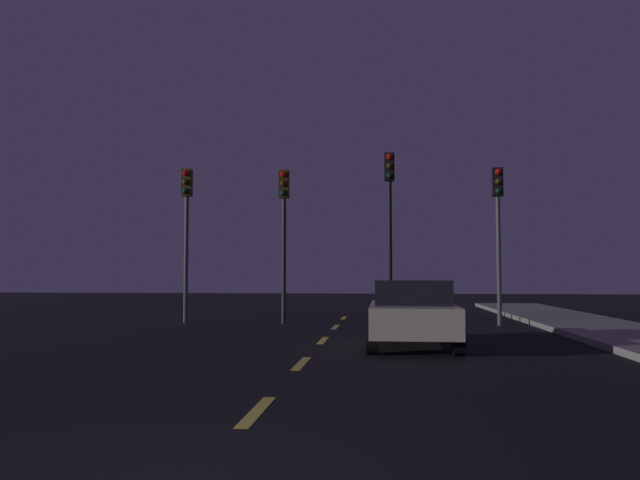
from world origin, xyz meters
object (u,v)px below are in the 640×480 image
at_px(traffic_signal_center_right, 390,205).
at_px(traffic_signal_far_right, 498,215).
at_px(traffic_signal_center_left, 284,216).
at_px(car_stopped_ahead, 412,313).
at_px(traffic_signal_far_left, 186,215).

height_order(traffic_signal_center_right, traffic_signal_far_right, traffic_signal_center_right).
bearing_deg(traffic_signal_center_left, car_stopped_ahead, -57.36).
bearing_deg(traffic_signal_far_left, traffic_signal_center_left, -0.00).
height_order(traffic_signal_center_right, car_stopped_ahead, traffic_signal_center_right).
xyz_separation_m(traffic_signal_center_right, traffic_signal_far_right, (3.37, -0.00, -0.35)).
bearing_deg(car_stopped_ahead, traffic_signal_center_right, 93.90).
relative_size(traffic_signal_far_left, traffic_signal_center_left, 1.02).
bearing_deg(traffic_signal_center_right, traffic_signal_center_left, -179.98).
height_order(traffic_signal_center_left, car_stopped_ahead, traffic_signal_center_left).
distance_m(traffic_signal_far_left, traffic_signal_center_left, 3.25).
bearing_deg(traffic_signal_center_left, traffic_signal_far_right, -0.00).
bearing_deg(traffic_signal_far_right, traffic_signal_center_left, 180.00).
bearing_deg(traffic_signal_center_left, traffic_signal_center_right, 0.02).
bearing_deg(traffic_signal_far_right, traffic_signal_far_left, 180.00).
bearing_deg(traffic_signal_center_right, car_stopped_ahead, -86.10).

